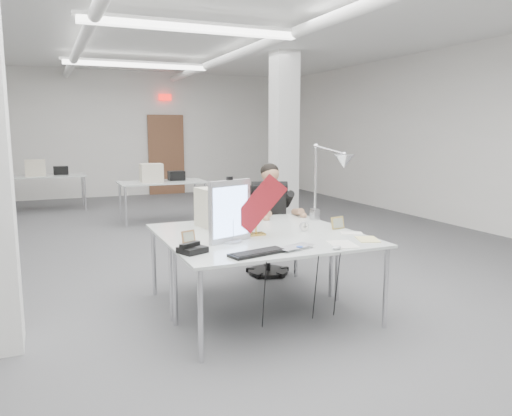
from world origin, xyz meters
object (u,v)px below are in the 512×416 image
(desk_main, at_px, (280,245))
(laptop, at_px, (300,249))
(bankers_lamp, at_px, (256,215))
(desk_phone, at_px, (192,250))
(beige_monitor, at_px, (221,207))
(seated_person, at_px, (270,201))
(office_chair, at_px, (268,229))
(architect_lamp, at_px, (328,176))
(monitor, at_px, (230,211))

(desk_main, relative_size, laptop, 5.45)
(bankers_lamp, height_order, desk_phone, bankers_lamp)
(bankers_lamp, height_order, beige_monitor, beige_monitor)
(desk_phone, bearing_deg, seated_person, 23.84)
(desk_main, bearing_deg, laptop, -80.74)
(desk_main, height_order, seated_person, seated_person)
(desk_main, relative_size, office_chair, 1.62)
(office_chair, distance_m, architect_lamp, 1.16)
(laptop, distance_m, beige_monitor, 1.26)
(monitor, xyz_separation_m, desk_phone, (-0.41, -0.25, -0.25))
(laptop, relative_size, architect_lamp, 0.33)
(laptop, relative_size, desk_phone, 1.67)
(monitor, bearing_deg, desk_main, -52.20)
(seated_person, bearing_deg, bankers_lamp, -100.58)
(beige_monitor, bearing_deg, office_chair, 26.50)
(office_chair, xyz_separation_m, architect_lamp, (0.27, -0.88, 0.70))
(laptop, relative_size, bankers_lamp, 0.87)
(office_chair, height_order, laptop, office_chair)
(bankers_lamp, relative_size, beige_monitor, 0.91)
(architect_lamp, bearing_deg, monitor, -178.07)
(laptop, distance_m, architect_lamp, 1.31)
(seated_person, relative_size, bankers_lamp, 2.61)
(office_chair, xyz_separation_m, beige_monitor, (-0.79, -0.58, 0.40))
(office_chair, distance_m, seated_person, 0.35)
(desk_main, height_order, beige_monitor, beige_monitor)
(seated_person, bearing_deg, office_chair, 110.19)
(monitor, height_order, architect_lamp, architect_lamp)
(desk_main, bearing_deg, office_chair, 69.08)
(monitor, relative_size, architect_lamp, 0.55)
(seated_person, height_order, bankers_lamp, seated_person)
(office_chair, distance_m, laptop, 1.89)
(laptop, xyz_separation_m, architect_lamp, (0.80, 0.91, 0.49))
(desk_main, height_order, laptop, laptop)
(desk_main, relative_size, bankers_lamp, 4.75)
(desk_main, distance_m, laptop, 0.28)
(seated_person, distance_m, desk_phone, 2.02)
(laptop, height_order, beige_monitor, beige_monitor)
(bankers_lamp, bearing_deg, office_chair, 65.76)
(office_chair, bearing_deg, laptop, -86.43)
(desk_phone, bearing_deg, office_chair, 24.78)
(seated_person, height_order, monitor, seated_person)
(beige_monitor, bearing_deg, monitor, -112.49)
(seated_person, bearing_deg, desk_phone, -112.47)
(laptop, distance_m, desk_phone, 0.87)
(office_chair, height_order, beige_monitor, beige_monitor)
(beige_monitor, bearing_deg, bankers_lamp, -82.80)
(office_chair, height_order, bankers_lamp, bankers_lamp)
(seated_person, bearing_deg, desk_main, -91.38)
(laptop, height_order, desk_phone, desk_phone)
(monitor, relative_size, bankers_lamp, 1.44)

